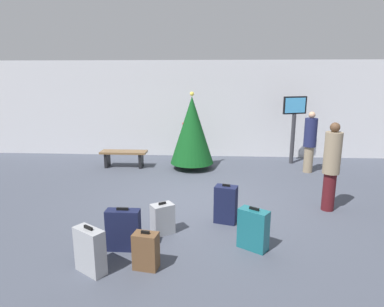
{
  "coord_description": "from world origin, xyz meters",
  "views": [
    {
      "loc": [
        0.21,
        -6.65,
        2.58
      ],
      "look_at": [
        -0.24,
        0.57,
        0.9
      ],
      "focal_mm": 30.92,
      "sensor_mm": 36.0,
      "label": 1
    }
  ],
  "objects_px": {
    "suitcase_2": "(163,219)",
    "suitcase_3": "(123,230)",
    "suitcase_1": "(253,229)",
    "suitcase_5": "(226,204)",
    "suitcase_4": "(90,251)",
    "traveller_0": "(331,165)",
    "suitcase_0": "(146,251)",
    "flight_info_kiosk": "(294,118)",
    "traveller_1": "(310,141)",
    "waiting_bench": "(124,155)",
    "holiday_tree": "(192,130)"
  },
  "relations": [
    {
      "from": "suitcase_0",
      "to": "suitcase_3",
      "type": "height_order",
      "value": "suitcase_3"
    },
    {
      "from": "traveller_1",
      "to": "suitcase_0",
      "type": "xyz_separation_m",
      "value": [
        -3.54,
        -4.97,
        -0.62
      ]
    },
    {
      "from": "holiday_tree",
      "to": "suitcase_4",
      "type": "xyz_separation_m",
      "value": [
        -1.03,
        -5.27,
        -0.8
      ]
    },
    {
      "from": "traveller_0",
      "to": "suitcase_1",
      "type": "height_order",
      "value": "traveller_0"
    },
    {
      "from": "traveller_1",
      "to": "suitcase_5",
      "type": "xyz_separation_m",
      "value": [
        -2.39,
        -3.4,
        -0.54
      ]
    },
    {
      "from": "traveller_0",
      "to": "suitcase_4",
      "type": "distance_m",
      "value": 4.63
    },
    {
      "from": "waiting_bench",
      "to": "traveller_0",
      "type": "bearing_deg",
      "value": -30.7
    },
    {
      "from": "flight_info_kiosk",
      "to": "suitcase_2",
      "type": "relative_size",
      "value": 3.63
    },
    {
      "from": "traveller_1",
      "to": "suitcase_4",
      "type": "xyz_separation_m",
      "value": [
        -4.26,
        -5.11,
        -0.57
      ]
    },
    {
      "from": "suitcase_1",
      "to": "flight_info_kiosk",
      "type": "bearing_deg",
      "value": 71.44
    },
    {
      "from": "suitcase_0",
      "to": "suitcase_5",
      "type": "bearing_deg",
      "value": 53.8
    },
    {
      "from": "suitcase_0",
      "to": "suitcase_2",
      "type": "bearing_deg",
      "value": 86.12
    },
    {
      "from": "traveller_1",
      "to": "suitcase_2",
      "type": "bearing_deg",
      "value": -131.51
    },
    {
      "from": "waiting_bench",
      "to": "suitcase_2",
      "type": "xyz_separation_m",
      "value": [
        1.75,
        -4.1,
        -0.09
      ]
    },
    {
      "from": "holiday_tree",
      "to": "suitcase_3",
      "type": "height_order",
      "value": "holiday_tree"
    },
    {
      "from": "traveller_1",
      "to": "suitcase_4",
      "type": "distance_m",
      "value": 6.68
    },
    {
      "from": "suitcase_1",
      "to": "holiday_tree",
      "type": "bearing_deg",
      "value": 105.2
    },
    {
      "from": "waiting_bench",
      "to": "suitcase_5",
      "type": "relative_size",
      "value": 1.84
    },
    {
      "from": "suitcase_1",
      "to": "suitcase_5",
      "type": "height_order",
      "value": "suitcase_5"
    },
    {
      "from": "traveller_0",
      "to": "suitcase_0",
      "type": "bearing_deg",
      "value": -144.61
    },
    {
      "from": "holiday_tree",
      "to": "suitcase_3",
      "type": "bearing_deg",
      "value": -99.13
    },
    {
      "from": "suitcase_4",
      "to": "suitcase_3",
      "type": "bearing_deg",
      "value": 65.42
    },
    {
      "from": "flight_info_kiosk",
      "to": "suitcase_5",
      "type": "bearing_deg",
      "value": -116.35
    },
    {
      "from": "suitcase_4",
      "to": "suitcase_0",
      "type": "bearing_deg",
      "value": 10.8
    },
    {
      "from": "holiday_tree",
      "to": "suitcase_4",
      "type": "distance_m",
      "value": 5.43
    },
    {
      "from": "suitcase_5",
      "to": "traveller_1",
      "type": "bearing_deg",
      "value": 54.91
    },
    {
      "from": "flight_info_kiosk",
      "to": "suitcase_0",
      "type": "distance_m",
      "value": 6.87
    },
    {
      "from": "suitcase_4",
      "to": "holiday_tree",
      "type": "bearing_deg",
      "value": 78.91
    },
    {
      "from": "suitcase_2",
      "to": "suitcase_5",
      "type": "xyz_separation_m",
      "value": [
        1.07,
        0.51,
        0.08
      ]
    },
    {
      "from": "suitcase_3",
      "to": "suitcase_4",
      "type": "bearing_deg",
      "value": -114.58
    },
    {
      "from": "traveller_0",
      "to": "suitcase_2",
      "type": "height_order",
      "value": "traveller_0"
    },
    {
      "from": "traveller_1",
      "to": "suitcase_5",
      "type": "bearing_deg",
      "value": -125.09
    },
    {
      "from": "suitcase_3",
      "to": "suitcase_5",
      "type": "relative_size",
      "value": 0.94
    },
    {
      "from": "traveller_0",
      "to": "suitcase_2",
      "type": "relative_size",
      "value": 3.14
    },
    {
      "from": "traveller_0",
      "to": "suitcase_0",
      "type": "relative_size",
      "value": 3.14
    },
    {
      "from": "suitcase_2",
      "to": "suitcase_3",
      "type": "distance_m",
      "value": 0.77
    },
    {
      "from": "flight_info_kiosk",
      "to": "waiting_bench",
      "type": "height_order",
      "value": "flight_info_kiosk"
    },
    {
      "from": "suitcase_2",
      "to": "traveller_1",
      "type": "bearing_deg",
      "value": 48.49
    },
    {
      "from": "flight_info_kiosk",
      "to": "suitcase_0",
      "type": "xyz_separation_m",
      "value": [
        -3.3,
        -5.92,
        -1.11
      ]
    },
    {
      "from": "suitcase_3",
      "to": "suitcase_4",
      "type": "xyz_separation_m",
      "value": [
        -0.29,
        -0.63,
        -0.01
      ]
    },
    {
      "from": "traveller_1",
      "to": "suitcase_4",
      "type": "bearing_deg",
      "value": -129.85
    },
    {
      "from": "traveller_0",
      "to": "suitcase_2",
      "type": "bearing_deg",
      "value": -158.77
    },
    {
      "from": "suitcase_2",
      "to": "suitcase_5",
      "type": "bearing_deg",
      "value": 25.39
    },
    {
      "from": "traveller_1",
      "to": "suitcase_1",
      "type": "height_order",
      "value": "traveller_1"
    },
    {
      "from": "traveller_0",
      "to": "suitcase_4",
      "type": "relative_size",
      "value": 2.62
    },
    {
      "from": "suitcase_1",
      "to": "waiting_bench",
      "type": "bearing_deg",
      "value": 125.38
    },
    {
      "from": "suitcase_0",
      "to": "waiting_bench",
      "type": "bearing_deg",
      "value": 108.06
    },
    {
      "from": "suitcase_3",
      "to": "suitcase_5",
      "type": "height_order",
      "value": "suitcase_5"
    },
    {
      "from": "suitcase_5",
      "to": "holiday_tree",
      "type": "bearing_deg",
      "value": 103.2
    },
    {
      "from": "traveller_1",
      "to": "suitcase_2",
      "type": "height_order",
      "value": "traveller_1"
    }
  ]
}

